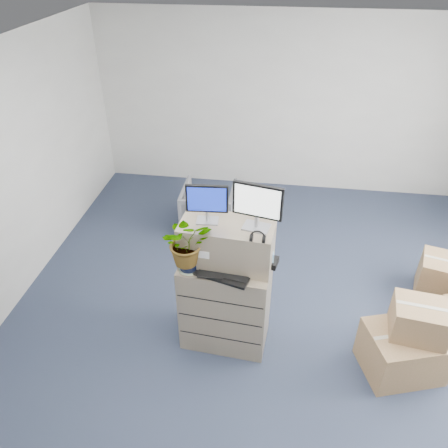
# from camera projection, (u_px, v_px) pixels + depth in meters

# --- Properties ---
(ground) EXTENTS (7.00, 7.00, 0.00)m
(ground) POSITION_uv_depth(u_px,v_px,m) (268.00, 339.00, 4.76)
(ground) COLOR #263044
(ground) RESTS_ON ground
(wall_back) EXTENTS (6.00, 0.02, 2.80)m
(wall_back) POSITION_uv_depth(u_px,v_px,m) (286.00, 106.00, 6.84)
(wall_back) COLOR beige
(wall_back) RESTS_ON ground
(filing_cabinet_lower) EXTENTS (0.92, 0.60, 1.02)m
(filing_cabinet_lower) POSITION_uv_depth(u_px,v_px,m) (226.00, 303.00, 4.50)
(filing_cabinet_lower) COLOR gray
(filing_cabinet_lower) RESTS_ON ground
(filing_cabinet_upper) EXTENTS (0.91, 0.51, 0.44)m
(filing_cabinet_upper) POSITION_uv_depth(u_px,v_px,m) (227.00, 243.00, 4.13)
(filing_cabinet_upper) COLOR gray
(filing_cabinet_upper) RESTS_ON filing_cabinet_lower
(monitor_left) EXTENTS (0.39, 0.16, 0.38)m
(monitor_left) POSITION_uv_depth(u_px,v_px,m) (207.00, 202.00, 3.93)
(monitor_left) COLOR #99999E
(monitor_left) RESTS_ON filing_cabinet_upper
(monitor_right) EXTENTS (0.45, 0.22, 0.45)m
(monitor_right) POSITION_uv_depth(u_px,v_px,m) (257.00, 204.00, 3.82)
(monitor_right) COLOR #99999E
(monitor_right) RESTS_ON filing_cabinet_upper
(headphones) EXTENTS (0.13, 0.03, 0.13)m
(headphones) POSITION_uv_depth(u_px,v_px,m) (258.00, 237.00, 3.78)
(headphones) COLOR black
(headphones) RESTS_ON filing_cabinet_upper
(keyboard) EXTENTS (0.56, 0.35, 0.03)m
(keyboard) POSITION_uv_depth(u_px,v_px,m) (223.00, 274.00, 4.07)
(keyboard) COLOR black
(keyboard) RESTS_ON filing_cabinet_lower
(mouse) EXTENTS (0.12, 0.09, 0.04)m
(mouse) POSITION_uv_depth(u_px,v_px,m) (255.00, 272.00, 4.09)
(mouse) COLOR silver
(mouse) RESTS_ON filing_cabinet_lower
(water_bottle) EXTENTS (0.07, 0.07, 0.24)m
(water_bottle) POSITION_uv_depth(u_px,v_px,m) (237.00, 251.00, 4.19)
(water_bottle) COLOR gray
(water_bottle) RESTS_ON filing_cabinet_lower
(phone_dock) EXTENTS (0.06, 0.05, 0.12)m
(phone_dock) POSITION_uv_depth(u_px,v_px,m) (220.00, 259.00, 4.21)
(phone_dock) COLOR silver
(phone_dock) RESTS_ON filing_cabinet_lower
(external_drive) EXTENTS (0.24, 0.20, 0.06)m
(external_drive) POSITION_uv_depth(u_px,v_px,m) (267.00, 261.00, 4.20)
(external_drive) COLOR black
(external_drive) RESTS_ON filing_cabinet_lower
(tissue_box) EXTENTS (0.27, 0.16, 0.10)m
(tissue_box) POSITION_uv_depth(u_px,v_px,m) (260.00, 255.00, 4.16)
(tissue_box) COLOR #3E93D3
(tissue_box) RESTS_ON external_drive
(potted_plant) EXTENTS (0.57, 0.61, 0.47)m
(potted_plant) POSITION_uv_depth(u_px,v_px,m) (188.00, 247.00, 4.00)
(potted_plant) COLOR #A9BF9A
(potted_plant) RESTS_ON filing_cabinet_lower
(office_chair) EXTENTS (0.75, 0.70, 0.76)m
(office_chair) POSITION_uv_depth(u_px,v_px,m) (209.00, 206.00, 6.31)
(office_chair) COLOR slate
(office_chair) RESTS_ON ground
(cardboard_boxes) EXTENTS (1.67, 1.87, 0.86)m
(cardboard_boxes) POSITION_uv_depth(u_px,v_px,m) (441.00, 315.00, 4.61)
(cardboard_boxes) COLOR olive
(cardboard_boxes) RESTS_ON ground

